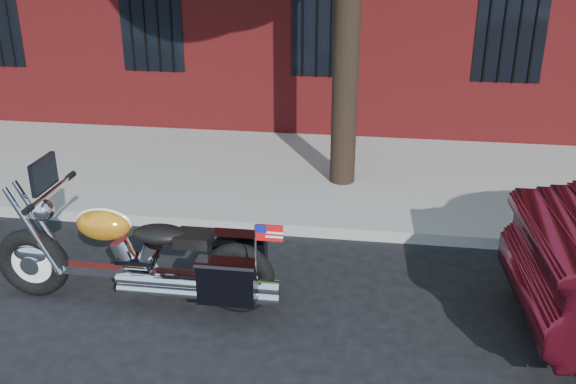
# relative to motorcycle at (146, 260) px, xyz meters

# --- Properties ---
(ground) EXTENTS (120.00, 120.00, 0.00)m
(ground) POSITION_rel_motorcycle_xyz_m (1.23, 0.46, -0.52)
(ground) COLOR black
(ground) RESTS_ON ground
(curb) EXTENTS (40.00, 0.16, 0.15)m
(curb) POSITION_rel_motorcycle_xyz_m (1.23, 1.84, -0.44)
(curb) COLOR gray
(curb) RESTS_ON ground
(sidewalk) EXTENTS (40.00, 3.60, 0.15)m
(sidewalk) POSITION_rel_motorcycle_xyz_m (1.23, 3.72, -0.44)
(sidewalk) COLOR gray
(sidewalk) RESTS_ON ground
(motorcycle) EXTENTS (3.04, 0.88, 1.53)m
(motorcycle) POSITION_rel_motorcycle_xyz_m (0.00, 0.00, 0.00)
(motorcycle) COLOR black
(motorcycle) RESTS_ON ground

